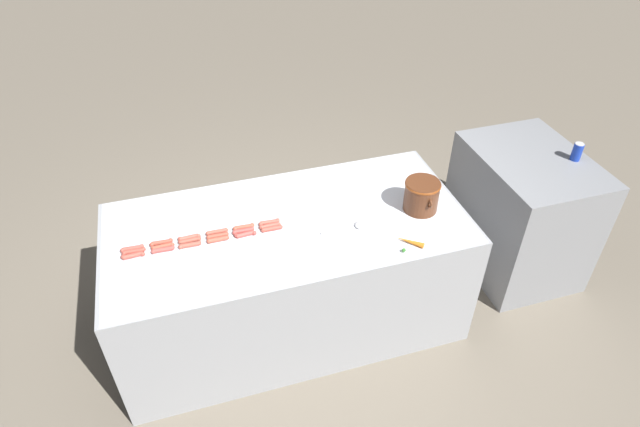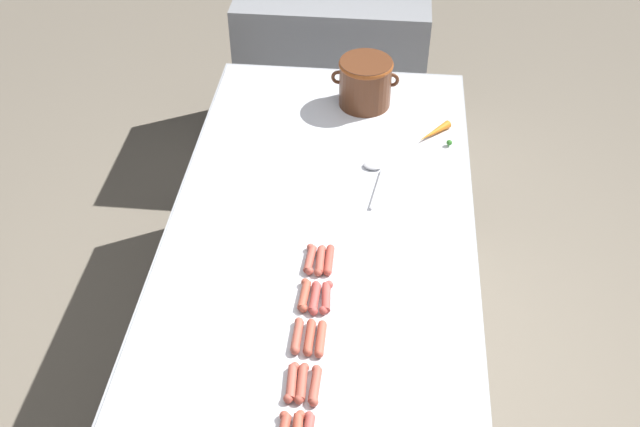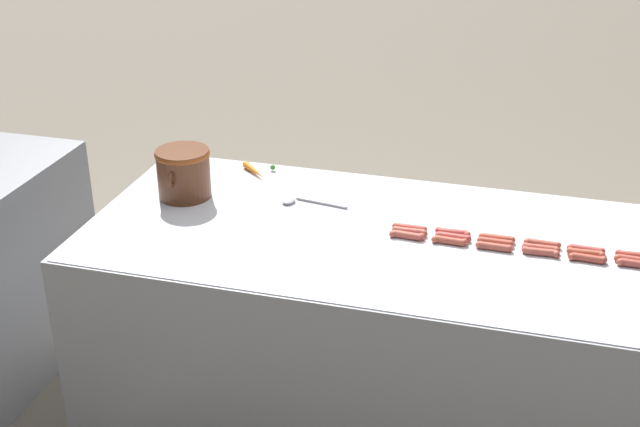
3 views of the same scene
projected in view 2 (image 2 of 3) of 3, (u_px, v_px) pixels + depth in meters
The scene contains 18 objects.
ground_plane at pixel (319, 392), 3.06m from camera, with size 20.00×20.00×0.00m, color #756B5B.
griddle_counter at pixel (319, 324), 2.76m from camera, with size 1.05×2.19×0.88m.
back_cabinet at pixel (334, 66), 4.07m from camera, with size 0.97×0.72×0.94m, color gray.
hot_dog_2 at pixel (292, 382), 2.03m from camera, with size 0.03×0.13×0.03m.
hot_dog_3 at pixel (297, 336), 2.15m from camera, with size 0.03×0.13×0.03m.
hot_dog_4 at pixel (304, 295), 2.27m from camera, with size 0.03×0.13×0.03m.
hot_dog_5 at pixel (310, 259), 2.38m from camera, with size 0.03×0.13×0.03m.
hot_dog_8 at pixel (302, 383), 2.03m from camera, with size 0.03×0.13×0.03m.
hot_dog_9 at pixel (310, 337), 2.15m from camera, with size 0.03×0.13×0.03m.
hot_dog_10 at pixel (315, 298), 2.26m from camera, with size 0.03×0.13×0.03m.
hot_dog_11 at pixel (320, 261), 2.38m from camera, with size 0.03×0.13×0.03m.
hot_dog_14 at pixel (315, 385), 2.02m from camera, with size 0.03×0.13×0.03m.
hot_dog_15 at pixel (321, 339), 2.14m from camera, with size 0.03×0.13×0.03m.
hot_dog_16 at pixel (326, 297), 2.26m from camera, with size 0.03×0.13×0.03m.
hot_dog_17 at pixel (329, 260), 2.38m from camera, with size 0.03×0.13×0.03m.
bean_pot at pixel (365, 81), 3.00m from camera, with size 0.27×0.22×0.20m.
serving_spoon at pixel (374, 173), 2.72m from camera, with size 0.08×0.27×0.02m.
carrot at pixel (435, 133), 2.89m from camera, with size 0.14×0.15×0.03m.
Camera 2 is at (0.18, -1.76, 2.59)m, focal length 41.55 mm.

